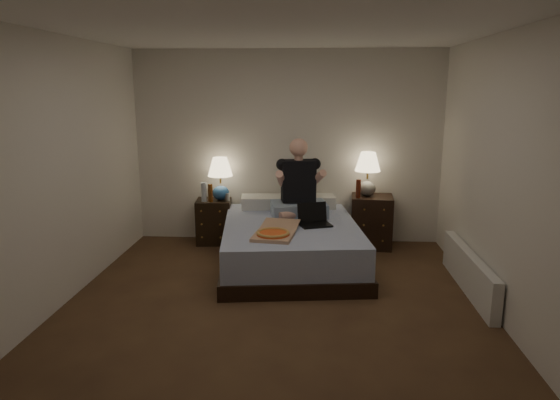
# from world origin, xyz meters

# --- Properties ---
(floor) EXTENTS (4.00, 4.50, 0.00)m
(floor) POSITION_xyz_m (0.00, 0.00, 0.00)
(floor) COLOR brown
(floor) RESTS_ON ground
(ceiling) EXTENTS (4.00, 4.50, 0.00)m
(ceiling) POSITION_xyz_m (0.00, 0.00, 2.50)
(ceiling) COLOR white
(ceiling) RESTS_ON ground
(wall_back) EXTENTS (4.00, 0.00, 2.50)m
(wall_back) POSITION_xyz_m (0.00, 2.25, 1.25)
(wall_back) COLOR silver
(wall_back) RESTS_ON ground
(wall_front) EXTENTS (4.00, 0.00, 2.50)m
(wall_front) POSITION_xyz_m (0.00, -2.25, 1.25)
(wall_front) COLOR silver
(wall_front) RESTS_ON ground
(wall_left) EXTENTS (0.00, 4.50, 2.50)m
(wall_left) POSITION_xyz_m (-2.00, 0.00, 1.25)
(wall_left) COLOR silver
(wall_left) RESTS_ON ground
(wall_right) EXTENTS (0.00, 4.50, 2.50)m
(wall_right) POSITION_xyz_m (2.00, 0.00, 1.25)
(wall_right) COLOR silver
(wall_right) RESTS_ON ground
(bed) EXTENTS (1.73, 2.17, 0.50)m
(bed) POSITION_xyz_m (0.10, 1.26, 0.25)
(bed) COLOR #576EAF
(bed) RESTS_ON floor
(nightstand_left) EXTENTS (0.48, 0.44, 0.58)m
(nightstand_left) POSITION_xyz_m (-0.95, 2.05, 0.29)
(nightstand_left) COLOR black
(nightstand_left) RESTS_ON floor
(nightstand_right) EXTENTS (0.55, 0.50, 0.67)m
(nightstand_right) POSITION_xyz_m (1.10, 2.01, 0.33)
(nightstand_right) COLOR black
(nightstand_right) RESTS_ON floor
(lamp_left) EXTENTS (0.37, 0.37, 0.56)m
(lamp_left) POSITION_xyz_m (-0.85, 2.05, 0.86)
(lamp_left) COLOR #295998
(lamp_left) RESTS_ON nightstand_left
(lamp_right) EXTENTS (0.36, 0.36, 0.56)m
(lamp_right) POSITION_xyz_m (1.03, 2.03, 0.95)
(lamp_right) COLOR gray
(lamp_right) RESTS_ON nightstand_right
(water_bottle) EXTENTS (0.07, 0.07, 0.25)m
(water_bottle) POSITION_xyz_m (-1.05, 1.94, 0.70)
(water_bottle) COLOR silver
(water_bottle) RESTS_ON nightstand_left
(soda_can) EXTENTS (0.07, 0.07, 0.10)m
(soda_can) POSITION_xyz_m (-0.76, 2.00, 0.63)
(soda_can) COLOR #B0B0AB
(soda_can) RESTS_ON nightstand_left
(beer_bottle_left) EXTENTS (0.06, 0.06, 0.23)m
(beer_bottle_left) POSITION_xyz_m (-0.97, 1.93, 0.69)
(beer_bottle_left) COLOR #5A2E0C
(beer_bottle_left) RESTS_ON nightstand_left
(beer_bottle_right) EXTENTS (0.06, 0.06, 0.23)m
(beer_bottle_right) POSITION_xyz_m (0.91, 1.92, 0.78)
(beer_bottle_right) COLOR #571B0C
(beer_bottle_right) RESTS_ON nightstand_right
(person) EXTENTS (0.75, 0.64, 0.93)m
(person) POSITION_xyz_m (0.18, 1.61, 0.97)
(person) COLOR black
(person) RESTS_ON bed
(laptop) EXTENTS (0.41, 0.38, 0.24)m
(laptop) POSITION_xyz_m (0.38, 1.16, 0.62)
(laptop) COLOR black
(laptop) RESTS_ON bed
(pizza_box) EXTENTS (0.50, 0.81, 0.08)m
(pizza_box) POSITION_xyz_m (-0.06, 0.67, 0.54)
(pizza_box) COLOR tan
(pizza_box) RESTS_ON bed
(radiator) EXTENTS (0.10, 1.60, 0.40)m
(radiator) POSITION_xyz_m (1.93, 0.60, 0.20)
(radiator) COLOR silver
(radiator) RESTS_ON floor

